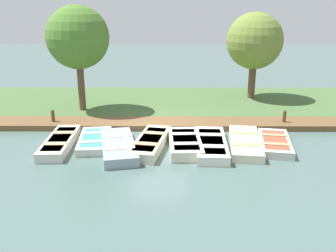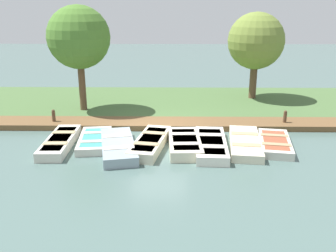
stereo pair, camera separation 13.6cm
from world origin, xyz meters
name	(u,v)px [view 1 (the left image)]	position (x,y,z in m)	size (l,w,h in m)	color
ground_plane	(159,136)	(0.00, 0.00, 0.00)	(80.00, 80.00, 0.00)	#4C6660
shore_bank	(161,104)	(-5.00, 0.00, 0.11)	(8.00, 24.00, 0.21)	#476638
dock_walkway	(159,124)	(-1.32, 0.00, 0.13)	(1.53, 23.10, 0.25)	brown
rowboat_0	(60,142)	(1.36, -3.93, 0.19)	(3.48, 1.07, 0.39)	beige
rowboat_1	(95,140)	(1.07, -2.59, 0.16)	(2.90, 1.52, 0.33)	beige
rowboat_2	(118,146)	(1.80, -1.53, 0.20)	(3.70, 1.94, 0.40)	#8C9EA8
rowboat_3	(150,143)	(1.46, -0.28, 0.21)	(3.52, 1.63, 0.42)	beige
rowboat_4	(185,143)	(1.50, 1.09, 0.21)	(3.04, 1.34, 0.43)	beige
rowboat_5	(211,144)	(1.58, 2.12, 0.19)	(3.57, 1.35, 0.39)	silver
rowboat_6	(245,143)	(1.31, 3.52, 0.17)	(3.63, 1.60, 0.35)	beige
rowboat_7	(275,143)	(1.32, 4.71, 0.16)	(2.99, 1.65, 0.33)	beige
mooring_post_near	(53,118)	(-1.22, -4.95, 0.42)	(0.16, 0.16, 0.83)	brown
mooring_post_far	(284,119)	(-1.22, 5.80, 0.42)	(0.16, 0.16, 0.83)	brown
park_tree_far_left	(78,38)	(-3.46, -4.07, 3.89)	(3.13, 3.13, 5.48)	brown
park_tree_left	(255,41)	(-6.18, 5.28, 3.48)	(3.19, 3.19, 5.10)	brown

